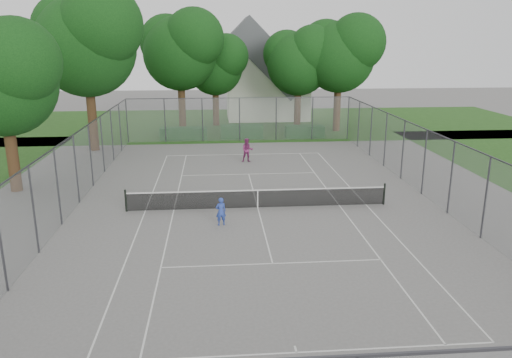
{
  "coord_description": "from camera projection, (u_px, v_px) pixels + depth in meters",
  "views": [
    {
      "loc": [
        -2.04,
        -23.27,
        8.05
      ],
      "look_at": [
        0.0,
        1.0,
        1.2
      ],
      "focal_mm": 35.0,
      "sensor_mm": 36.0,
      "label": 1
    }
  ],
  "objects": [
    {
      "name": "tree_side_front",
      "position": [
        2.0,
        74.0,
        25.7
      ],
      "size": [
        6.39,
        5.83,
        9.18
      ],
      "color": "#3B2515",
      "rests_on": "ground"
    },
    {
      "name": "tree_far_right",
      "position": [
        341.0,
        51.0,
        43.51
      ],
      "size": [
        7.13,
        6.51,
        10.25
      ],
      "color": "#3B2515",
      "rests_on": "ground"
    },
    {
      "name": "perimeter_fence",
      "position": [
        258.0,
        172.0,
        24.18
      ],
      "size": [
        18.08,
        34.08,
        3.52
      ],
      "color": "#38383D",
      "rests_on": "ground"
    },
    {
      "name": "tree_far_left",
      "position": [
        181.0,
        47.0,
        43.64
      ],
      "size": [
        7.46,
        6.81,
        10.73
      ],
      "color": "#3B2515",
      "rests_on": "ground"
    },
    {
      "name": "hedge_right",
      "position": [
        305.0,
        131.0,
        42.3
      ],
      "size": [
        3.26,
        1.2,
        0.98
      ],
      "primitive_type": "cube",
      "color": "#154318",
      "rests_on": "ground"
    },
    {
      "name": "tennis_net",
      "position": [
        258.0,
        198.0,
        24.53
      ],
      "size": [
        12.87,
        0.1,
        1.1
      ],
      "color": "black",
      "rests_on": "ground"
    },
    {
      "name": "grass_far",
      "position": [
        235.0,
        123.0,
        49.61
      ],
      "size": [
        60.0,
        20.0,
        0.0
      ],
      "primitive_type": "cube",
      "color": "#1E4614",
      "rests_on": "ground"
    },
    {
      "name": "hedge_left",
      "position": [
        184.0,
        133.0,
        41.49
      ],
      "size": [
        3.89,
        1.17,
        0.97
      ],
      "primitive_type": "cube",
      "color": "#154318",
      "rests_on": "ground"
    },
    {
      "name": "house",
      "position": [
        267.0,
        78.0,
        51.78
      ],
      "size": [
        8.25,
        6.39,
        10.27
      ],
      "color": "white",
      "rests_on": "ground"
    },
    {
      "name": "court_markings",
      "position": [
        258.0,
        208.0,
        24.67
      ],
      "size": [
        11.03,
        23.83,
        0.01
      ],
      "color": "silver",
      "rests_on": "ground"
    },
    {
      "name": "woman_player",
      "position": [
        247.0,
        150.0,
        33.66
      ],
      "size": [
        0.8,
        0.62,
        1.62
      ],
      "primitive_type": "imported",
      "rotation": [
        0.0,
        0.0,
        -0.01
      ],
      "color": "#812B60",
      "rests_on": "ground"
    },
    {
      "name": "girl_player",
      "position": [
        221.0,
        211.0,
        22.21
      ],
      "size": [
        0.53,
        0.41,
        1.29
      ],
      "primitive_type": "imported",
      "rotation": [
        0.0,
        0.0,
        3.37
      ],
      "color": "#2C45A7",
      "rests_on": "ground"
    },
    {
      "name": "tree_far_midleft",
      "position": [
        216.0,
        63.0,
        46.72
      ],
      "size": [
        5.98,
        5.46,
        8.59
      ],
      "color": "#3B2515",
      "rests_on": "ground"
    },
    {
      "name": "tree_side_back",
      "position": [
        86.0,
        38.0,
        35.27
      ],
      "size": [
        8.24,
        7.52,
        11.84
      ],
      "color": "#3B2515",
      "rests_on": "ground"
    },
    {
      "name": "tree_far_midright",
      "position": [
        300.0,
        58.0,
        44.23
      ],
      "size": [
        6.47,
        5.91,
        9.31
      ],
      "color": "#3B2515",
      "rests_on": "ground"
    },
    {
      "name": "hedge_mid",
      "position": [
        242.0,
        132.0,
        41.91
      ],
      "size": [
        3.53,
        1.01,
        1.11
      ],
      "primitive_type": "cube",
      "color": "#154318",
      "rests_on": "ground"
    },
    {
      "name": "ground",
      "position": [
        258.0,
        208.0,
        24.67
      ],
      "size": [
        120.0,
        120.0,
        0.0
      ],
      "primitive_type": "plane",
      "color": "#64625F",
      "rests_on": "ground"
    }
  ]
}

